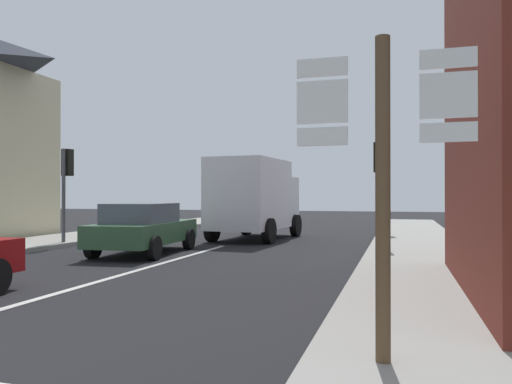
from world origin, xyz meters
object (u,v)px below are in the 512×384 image
Objects in this scene: route_sign_post at (383,173)px; traffic_light_near_right at (379,171)px; sedan_far at (144,228)px; traffic_light_far_right at (384,175)px; traffic_light_near_left at (67,174)px; delivery_truck at (255,197)px.

route_sign_post is 0.97× the size of traffic_light_near_right.
traffic_light_near_right reaches higher than sedan_far.
traffic_light_far_right is 12.17m from traffic_light_near_left.
route_sign_post reaches higher than delivery_truck.
sedan_far is 4.19m from traffic_light_near_left.
traffic_light_near_left reaches higher than delivery_truck.
traffic_light_near_right is (-0.46, 10.56, 0.54)m from route_sign_post.
route_sign_post reaches higher than sedan_far.
sedan_far is 10.49m from traffic_light_far_right.
traffic_light_near_left is (-3.62, 1.31, 1.65)m from sedan_far.
traffic_light_far_right is (6.53, 8.01, 1.78)m from sedan_far.
traffic_light_near_left is (-10.16, -1.18, -0.03)m from traffic_light_near_right.
sedan_far is at bearing 130.91° from route_sign_post.
traffic_light_far_right reaches higher than delivery_truck.
traffic_light_near_left is (-5.37, -4.16, 0.76)m from delivery_truck.
traffic_light_near_left reaches higher than route_sign_post.
route_sign_post is 0.98× the size of traffic_light_near_left.
traffic_light_far_right is at bearing 33.43° from traffic_light_near_left.
delivery_truck is 1.58× the size of traffic_light_near_left.
delivery_truck is (1.75, 5.47, 0.89)m from sedan_far.
delivery_truck is at bearing 111.17° from route_sign_post.
traffic_light_near_right is 5.53m from traffic_light_far_right.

